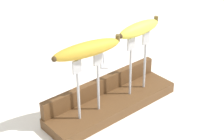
# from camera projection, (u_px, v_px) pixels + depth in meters

# --- Properties ---
(ground_plane) EXTENTS (3.00, 3.00, 0.00)m
(ground_plane) POSITION_uv_depth(u_px,v_px,m) (112.00, 109.00, 1.09)
(ground_plane) COLOR silver
(wooden_board) EXTENTS (0.42, 0.12, 0.03)m
(wooden_board) POSITION_uv_depth(u_px,v_px,m) (112.00, 104.00, 1.09)
(wooden_board) COLOR brown
(wooden_board) RESTS_ON ground
(board_backstop) EXTENTS (0.41, 0.02, 0.05)m
(board_backstop) POSITION_uv_depth(u_px,v_px,m) (101.00, 86.00, 1.10)
(board_backstop) COLOR brown
(board_backstop) RESTS_ON wooden_board
(fork_stand_left) EXTENTS (0.09, 0.01, 0.18)m
(fork_stand_left) POSITION_uv_depth(u_px,v_px,m) (88.00, 80.00, 0.97)
(fork_stand_left) COLOR #B2B2B7
(fork_stand_left) RESTS_ON wooden_board
(fork_stand_right) EXTENTS (0.09, 0.01, 0.18)m
(fork_stand_right) POSITION_uv_depth(u_px,v_px,m) (138.00, 58.00, 1.07)
(fork_stand_right) COLOR #B2B2B7
(fork_stand_right) RESTS_ON wooden_board
(banana_raised_left) EXTENTS (0.20, 0.07, 0.04)m
(banana_raised_left) POSITION_uv_depth(u_px,v_px,m) (87.00, 49.00, 0.92)
(banana_raised_left) COLOR gold
(banana_raised_left) RESTS_ON fork_stand_left
(banana_raised_right) EXTENTS (0.16, 0.04, 0.04)m
(banana_raised_right) POSITION_uv_depth(u_px,v_px,m) (139.00, 29.00, 1.02)
(banana_raised_right) COLOR #DBD147
(banana_raised_right) RESTS_ON fork_stand_right
(fork_fallen_near) EXTENTS (0.11, 0.13, 0.01)m
(fork_fallen_near) POSITION_uv_depth(u_px,v_px,m) (104.00, 61.00, 1.35)
(fork_fallen_near) COLOR #B2B2B7
(fork_fallen_near) RESTS_ON ground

